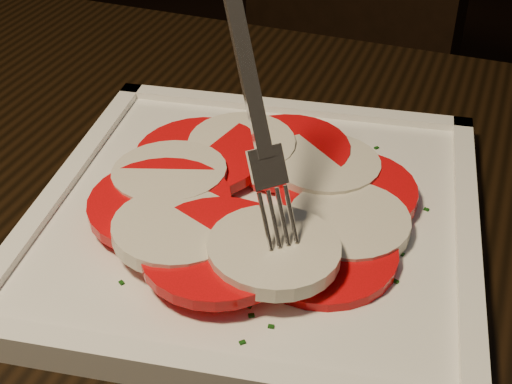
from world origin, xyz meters
name	(u,v)px	position (x,y,z in m)	size (l,w,h in m)	color
table	(157,370)	(-0.17, 0.16, 0.65)	(1.27, 0.91, 0.75)	black
chair	(311,59)	(-0.21, 0.94, 0.53)	(0.55, 0.55, 0.93)	black
plate	(256,218)	(-0.11, 0.22, 0.76)	(0.30, 0.30, 0.01)	white
caprese_salad	(256,197)	(-0.11, 0.22, 0.78)	(0.22, 0.23, 0.03)	red
fork	(241,73)	(-0.12, 0.20, 0.87)	(0.04, 0.10, 0.17)	white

